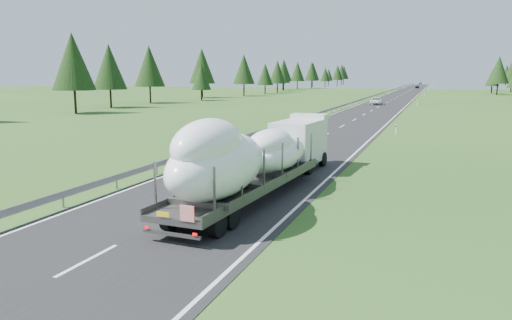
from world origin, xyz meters
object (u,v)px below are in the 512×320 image
(distant_car_blue, at_px, (420,83))
(highway_sign, at_px, (421,96))
(distant_van, at_px, (376,101))
(distant_car_dark, at_px, (417,87))
(boat_truck, at_px, (256,154))

(distant_car_blue, bearing_deg, highway_sign, -88.28)
(distant_van, xyz_separation_m, distant_car_blue, (0.85, 217.79, -0.00))
(distant_van, distance_m, distant_car_dark, 128.86)
(highway_sign, height_order, boat_truck, boat_truck)
(highway_sign, height_order, distant_car_blue, highway_sign)
(highway_sign, distance_m, distant_van, 8.62)
(highway_sign, distance_m, boat_truck, 79.46)
(distant_van, bearing_deg, boat_truck, -91.04)
(boat_truck, xyz_separation_m, distant_car_dark, (-0.99, 208.67, -1.51))
(boat_truck, relative_size, distant_car_blue, 4.22)
(highway_sign, xyz_separation_m, distant_car_dark, (-5.94, 129.37, -1.17))
(distant_car_dark, height_order, distant_car_blue, distant_car_blue)
(distant_car_dark, distance_m, distant_car_blue, 88.97)
(distant_car_dark, bearing_deg, distant_car_blue, 94.87)
(boat_truck, distance_m, distant_car_dark, 208.68)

